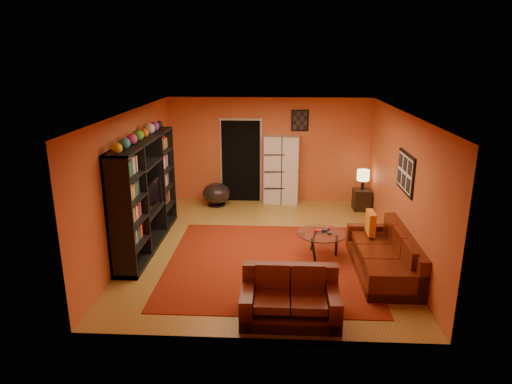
# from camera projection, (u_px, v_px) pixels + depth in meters

# --- Properties ---
(floor) EXTENTS (6.00, 6.00, 0.00)m
(floor) POSITION_uv_depth(u_px,v_px,m) (265.00, 247.00, 8.87)
(floor) COLOR olive
(floor) RESTS_ON ground
(ceiling) EXTENTS (6.00, 6.00, 0.00)m
(ceiling) POSITION_uv_depth(u_px,v_px,m) (265.00, 112.00, 8.12)
(ceiling) COLOR white
(ceiling) RESTS_ON wall_back
(wall_back) EXTENTS (6.00, 0.00, 6.00)m
(wall_back) POSITION_uv_depth(u_px,v_px,m) (269.00, 150.00, 11.36)
(wall_back) COLOR #C0542A
(wall_back) RESTS_ON floor
(wall_front) EXTENTS (6.00, 0.00, 6.00)m
(wall_front) POSITION_uv_depth(u_px,v_px,m) (257.00, 247.00, 5.62)
(wall_front) COLOR #C0542A
(wall_front) RESTS_ON floor
(wall_left) EXTENTS (0.00, 6.00, 6.00)m
(wall_left) POSITION_uv_depth(u_px,v_px,m) (133.00, 181.00, 8.62)
(wall_left) COLOR #C0542A
(wall_left) RESTS_ON floor
(wall_right) EXTENTS (0.00, 6.00, 6.00)m
(wall_right) POSITION_uv_depth(u_px,v_px,m) (401.00, 184.00, 8.37)
(wall_right) COLOR #C0542A
(wall_right) RESTS_ON floor
(rug) EXTENTS (3.60, 3.60, 0.01)m
(rug) POSITION_uv_depth(u_px,v_px,m) (269.00, 262.00, 8.19)
(rug) COLOR #63180B
(rug) RESTS_ON floor
(doorway) EXTENTS (0.95, 0.10, 2.04)m
(doorway) POSITION_uv_depth(u_px,v_px,m) (241.00, 161.00, 11.44)
(doorway) COLOR black
(doorway) RESTS_ON floor
(wall_art_right) EXTENTS (0.03, 1.00, 0.70)m
(wall_art_right) POSITION_uv_depth(u_px,v_px,m) (406.00, 173.00, 8.00)
(wall_art_right) COLOR black
(wall_art_right) RESTS_ON wall_right
(wall_art_back) EXTENTS (0.42, 0.03, 0.52)m
(wall_art_back) POSITION_uv_depth(u_px,v_px,m) (300.00, 120.00, 11.09)
(wall_art_back) COLOR black
(wall_art_back) RESTS_ON wall_back
(entertainment_unit) EXTENTS (0.45, 3.00, 2.10)m
(entertainment_unit) POSITION_uv_depth(u_px,v_px,m) (146.00, 193.00, 8.68)
(entertainment_unit) COLOR black
(entertainment_unit) RESTS_ON floor
(tv) EXTENTS (0.99, 0.13, 0.57)m
(tv) POSITION_uv_depth(u_px,v_px,m) (149.00, 195.00, 8.71)
(tv) COLOR black
(tv) RESTS_ON entertainment_unit
(sofa) EXTENTS (0.93, 2.22, 0.85)m
(sofa) POSITION_uv_depth(u_px,v_px,m) (388.00, 256.00, 7.79)
(sofa) COLOR #441409
(sofa) RESTS_ON rug
(loveseat) EXTENTS (1.38, 0.83, 0.85)m
(loveseat) POSITION_uv_depth(u_px,v_px,m) (290.00, 297.00, 6.45)
(loveseat) COLOR #441409
(loveseat) RESTS_ON rug
(throw_pillow) EXTENTS (0.12, 0.42, 0.42)m
(throw_pillow) POSITION_uv_depth(u_px,v_px,m) (371.00, 223.00, 8.35)
(throw_pillow) COLOR orange
(throw_pillow) RESTS_ON sofa
(coffee_table) EXTENTS (0.89, 0.89, 0.45)m
(coffee_table) POSITION_uv_depth(u_px,v_px,m) (321.00, 236.00, 8.35)
(coffee_table) COLOR silver
(coffee_table) RESTS_ON floor
(storage_cabinet) EXTENTS (0.88, 0.46, 1.69)m
(storage_cabinet) POSITION_uv_depth(u_px,v_px,m) (281.00, 170.00, 11.29)
(storage_cabinet) COLOR silver
(storage_cabinet) RESTS_ON floor
(bowl_chair) EXTENTS (0.69, 0.69, 0.56)m
(bowl_chair) POSITION_uv_depth(u_px,v_px,m) (216.00, 194.00, 11.24)
(bowl_chair) COLOR black
(bowl_chair) RESTS_ON floor
(side_table) EXTENTS (0.41, 0.41, 0.50)m
(side_table) POSITION_uv_depth(u_px,v_px,m) (362.00, 200.00, 10.94)
(side_table) COLOR black
(side_table) RESTS_ON floor
(table_lamp) EXTENTS (0.29, 0.29, 0.48)m
(table_lamp) POSITION_uv_depth(u_px,v_px,m) (363.00, 176.00, 10.77)
(table_lamp) COLOR black
(table_lamp) RESTS_ON side_table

